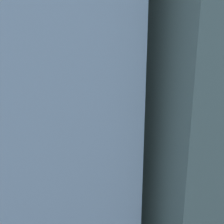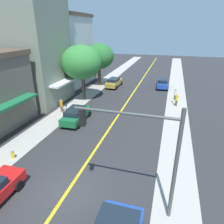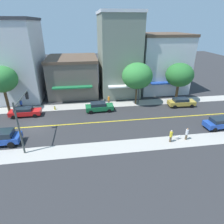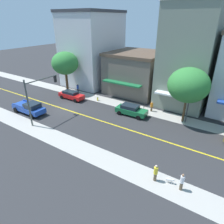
{
  "view_description": "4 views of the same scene",
  "coord_description": "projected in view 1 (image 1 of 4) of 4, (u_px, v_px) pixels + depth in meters",
  "views": [
    {
      "loc": [
        -23.49,
        21.76,
        8.17
      ],
      "look_at": [
        -1.22,
        11.25,
        1.94
      ],
      "focal_mm": 39.98,
      "sensor_mm": 36.0,
      "label": 1
    },
    {
      "loc": [
        5.4,
        -8.42,
        9.41
      ],
      "look_at": [
        -0.16,
        10.31,
        1.21
      ],
      "focal_mm": 32.36,
      "sensor_mm": 36.0,
      "label": 2
    },
    {
      "loc": [
        24.89,
        7.36,
        13.49
      ],
      "look_at": [
        0.47,
        10.97,
        1.79
      ],
      "focal_mm": 30.33,
      "sensor_mm": 36.0,
      "label": 3
    },
    {
      "loc": [
        19.49,
        21.56,
        12.93
      ],
      "look_at": [
        0.17,
        8.82,
        1.93
      ],
      "focal_mm": 31.81,
      "sensor_mm": 36.0,
      "label": 4
    }
  ],
  "objects": [
    {
      "name": "pedestrian_white_shirt",
      "position": [
        19.0,
        114.0,
        28.7
      ],
      "size": [
        0.34,
        0.34,
        1.65
      ],
      "rotation": [
        0.0,
        0.0,
        4.4
      ],
      "color": "brown",
      "rests_on": "ground"
    },
    {
      "name": "road_centerline_stripe",
      "position": [
        188.0,
        115.0,
        31.6
      ],
      "size": [
        0.2,
        126.0,
        0.0
      ],
      "primitive_type": "cube",
      "color": "yellow",
      "rests_on": "ground"
    },
    {
      "name": "street_lamp",
      "position": [
        73.0,
        107.0,
        18.37
      ],
      "size": [
        0.7,
        0.36,
        6.53
      ],
      "color": "#38383D",
      "rests_on": "ground"
    },
    {
      "name": "small_dog",
      "position": [
        28.0,
        118.0,
        29.05
      ],
      "size": [
        0.35,
        0.72,
        0.53
      ],
      "rotation": [
        0.0,
        0.0,
        1.75
      ],
      "color": "silver",
      "rests_on": "ground"
    },
    {
      "name": "pedestrian_yellow_shirt",
      "position": [
        38.0,
        112.0,
        29.79
      ],
      "size": [
        0.36,
        0.36,
        1.67
      ],
      "rotation": [
        0.0,
        0.0,
        1.93
      ],
      "color": "brown",
      "rests_on": "ground"
    },
    {
      "name": "pale_office_building",
      "position": [
        169.0,
        58.0,
        11.59
      ],
      "size": [
        12.63,
        7.62,
        15.46
      ],
      "rotation": [
        0.0,
        0.0,
        -1.57
      ],
      "color": "gray",
      "rests_on": "ground"
    },
    {
      "name": "street_tree_left_far",
      "position": [
        78.0,
        91.0,
        18.18
      ],
      "size": [
        5.27,
        5.27,
        7.43
      ],
      "color": "brown",
      "rests_on": "ground"
    },
    {
      "name": "pedestrian_orange_shirt",
      "position": [
        139.0,
        140.0,
        20.7
      ],
      "size": [
        0.39,
        0.39,
        1.57
      ],
      "rotation": [
        0.0,
        0.0,
        5.87
      ],
      "color": "brown",
      "rests_on": "ground"
    },
    {
      "name": "traffic_light_mast",
      "position": [
        168.0,
        79.0,
        34.47
      ],
      "size": [
        5.26,
        0.32,
        6.25
      ],
      "rotation": [
        0.0,
        0.0,
        3.14
      ],
      "color": "#474C47",
      "rests_on": "ground"
    },
    {
      "name": "green_sedan_left_curb",
      "position": [
        141.0,
        128.0,
        24.05
      ],
      "size": [
        2.14,
        4.63,
        1.55
      ],
      "rotation": [
        0.0,
        0.0,
        1.61
      ],
      "color": "#196638",
      "rests_on": "ground"
    },
    {
      "name": "sidewalk_right",
      "position": [
        158.0,
        105.0,
        37.28
      ],
      "size": [
        2.63,
        126.0,
        0.01
      ],
      "primitive_type": "cube",
      "color": "#ADA8A0",
      "rests_on": "ground"
    },
    {
      "name": "ground_plane",
      "position": [
        188.0,
        115.0,
        31.6
      ],
      "size": [
        140.0,
        140.0,
        0.0
      ],
      "primitive_type": "plane",
      "color": "#2D2D30"
    },
    {
      "name": "fire_hydrant",
      "position": [
        212.0,
        127.0,
        25.68
      ],
      "size": [
        0.44,
        0.24,
        0.77
      ],
      "color": "yellow",
      "rests_on": "ground"
    },
    {
      "name": "parking_meter",
      "position": [
        140.0,
        134.0,
        21.96
      ],
      "size": [
        0.12,
        0.18,
        1.41
      ],
      "color": "#4C4C51",
      "rests_on": "ground"
    },
    {
      "name": "blue_pickup_truck",
      "position": [
        188.0,
        101.0,
        36.18
      ],
      "size": [
        2.29,
        5.46,
        1.78
      ],
      "rotation": [
        0.0,
        0.0,
        1.58
      ],
      "color": "#1E429E",
      "rests_on": "ground"
    }
  ]
}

